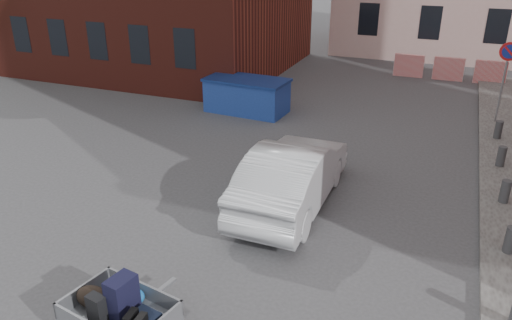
% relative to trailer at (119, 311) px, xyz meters
% --- Properties ---
extents(ground, '(120.00, 120.00, 0.00)m').
position_rel_trailer_xyz_m(ground, '(-0.33, 3.56, -0.61)').
color(ground, '#38383A').
rests_on(ground, ground).
extents(no_parking_sign, '(0.60, 0.09, 2.65)m').
position_rel_trailer_xyz_m(no_parking_sign, '(5.67, 13.05, 1.41)').
color(no_parking_sign, gray).
rests_on(no_parking_sign, sidewalk).
extents(bollards, '(0.22, 9.02, 0.55)m').
position_rel_trailer_xyz_m(bollards, '(5.67, 6.96, -0.21)').
color(bollards, '#3A3A3D').
rests_on(bollards, sidewalk).
extents(barriers, '(4.70, 0.18, 1.00)m').
position_rel_trailer_xyz_m(barriers, '(3.87, 18.56, -0.11)').
color(barriers, red).
rests_on(barriers, ground).
extents(trailer, '(1.77, 1.92, 1.20)m').
position_rel_trailer_xyz_m(trailer, '(0.00, 0.00, 0.00)').
color(trailer, black).
rests_on(trailer, ground).
extents(dumpster, '(3.01, 1.70, 1.22)m').
position_rel_trailer_xyz_m(dumpster, '(-2.64, 11.15, 0.01)').
color(dumpster, navy).
rests_on(dumpster, ground).
extents(silver_car, '(1.64, 4.62, 1.52)m').
position_rel_trailer_xyz_m(silver_car, '(1.03, 5.20, 0.15)').
color(silver_car, '#B2B5B9').
rests_on(silver_car, ground).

